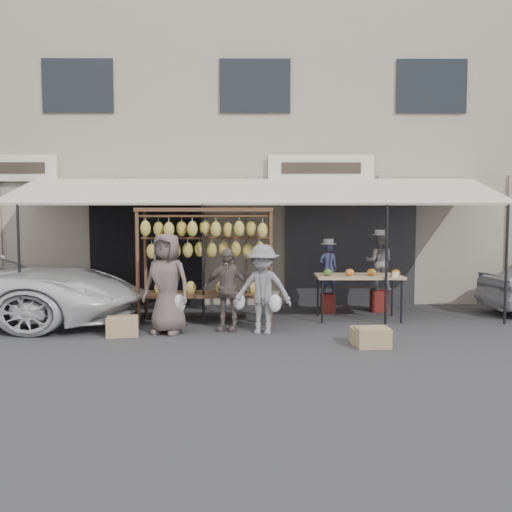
{
  "coord_description": "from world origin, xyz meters",
  "views": [
    {
      "loc": [
        -0.06,
        -9.66,
        2.16
      ],
      "look_at": [
        0.01,
        1.4,
        1.3
      ],
      "focal_mm": 40.0,
      "sensor_mm": 36.0,
      "label": 1
    }
  ],
  "objects_px": {
    "vendor_left": "(328,268)",
    "vendor_right": "(379,262)",
    "produce_table": "(359,277)",
    "crate_near_b": "(373,337)",
    "customer_left": "(167,283)",
    "crate_far": "(122,326)",
    "customer_right": "(263,289)",
    "banana_rack": "(205,242)",
    "customer_mid": "(227,290)",
    "crate_near_a": "(365,336)"
  },
  "relations": [
    {
      "from": "vendor_left",
      "to": "vendor_right",
      "type": "xyz_separation_m",
      "value": [
        1.12,
        0.15,
        0.12
      ]
    },
    {
      "from": "produce_table",
      "to": "vendor_left",
      "type": "relative_size",
      "value": 1.55
    },
    {
      "from": "produce_table",
      "to": "crate_near_b",
      "type": "distance_m",
      "value": 2.43
    },
    {
      "from": "customer_left",
      "to": "crate_far",
      "type": "distance_m",
      "value": 1.07
    },
    {
      "from": "produce_table",
      "to": "vendor_right",
      "type": "distance_m",
      "value": 1.16
    },
    {
      "from": "vendor_right",
      "to": "customer_right",
      "type": "relative_size",
      "value": 0.78
    },
    {
      "from": "produce_table",
      "to": "vendor_right",
      "type": "xyz_separation_m",
      "value": [
        0.62,
        0.96,
        0.22
      ]
    },
    {
      "from": "banana_rack",
      "to": "customer_mid",
      "type": "height_order",
      "value": "banana_rack"
    },
    {
      "from": "banana_rack",
      "to": "produce_table",
      "type": "xyz_separation_m",
      "value": [
        3.03,
        0.28,
        -0.71
      ]
    },
    {
      "from": "produce_table",
      "to": "customer_mid",
      "type": "height_order",
      "value": "customer_mid"
    },
    {
      "from": "customer_right",
      "to": "crate_near_a",
      "type": "xyz_separation_m",
      "value": [
        1.66,
        -0.81,
        -0.66
      ]
    },
    {
      "from": "banana_rack",
      "to": "vendor_right",
      "type": "relative_size",
      "value": 2.11
    },
    {
      "from": "customer_mid",
      "to": "crate_near_b",
      "type": "bearing_deg",
      "value": -16.16
    },
    {
      "from": "customer_left",
      "to": "customer_mid",
      "type": "height_order",
      "value": "customer_left"
    },
    {
      "from": "vendor_left",
      "to": "customer_left",
      "type": "xyz_separation_m",
      "value": [
        -3.13,
        -2.07,
        -0.06
      ]
    },
    {
      "from": "produce_table",
      "to": "customer_right",
      "type": "height_order",
      "value": "customer_right"
    },
    {
      "from": "crate_far",
      "to": "banana_rack",
      "type": "bearing_deg",
      "value": 40.37
    },
    {
      "from": "vendor_left",
      "to": "customer_left",
      "type": "distance_m",
      "value": 3.76
    },
    {
      "from": "produce_table",
      "to": "crate_near_b",
      "type": "height_order",
      "value": "produce_table"
    },
    {
      "from": "banana_rack",
      "to": "crate_far",
      "type": "distance_m",
      "value": 2.28
    },
    {
      "from": "produce_table",
      "to": "customer_left",
      "type": "distance_m",
      "value": 3.85
    },
    {
      "from": "customer_left",
      "to": "crate_near_b",
      "type": "relative_size",
      "value": 3.41
    },
    {
      "from": "customer_mid",
      "to": "crate_near_a",
      "type": "height_order",
      "value": "customer_mid"
    },
    {
      "from": "vendor_right",
      "to": "crate_far",
      "type": "xyz_separation_m",
      "value": [
        -5.01,
        -2.4,
        -0.92
      ]
    },
    {
      "from": "banana_rack",
      "to": "crate_near_a",
      "type": "distance_m",
      "value": 3.58
    },
    {
      "from": "crate_near_b",
      "to": "crate_far",
      "type": "distance_m",
      "value": 4.28
    },
    {
      "from": "vendor_right",
      "to": "customer_mid",
      "type": "xyz_separation_m",
      "value": [
        -3.2,
        -1.98,
        -0.33
      ]
    },
    {
      "from": "banana_rack",
      "to": "vendor_left",
      "type": "height_order",
      "value": "banana_rack"
    },
    {
      "from": "vendor_left",
      "to": "crate_near_a",
      "type": "distance_m",
      "value": 3.01
    },
    {
      "from": "customer_right",
      "to": "crate_far",
      "type": "distance_m",
      "value": 2.54
    },
    {
      "from": "vendor_right",
      "to": "crate_near_b",
      "type": "distance_m",
      "value": 3.5
    },
    {
      "from": "customer_left",
      "to": "crate_near_a",
      "type": "distance_m",
      "value": 3.53
    },
    {
      "from": "vendor_left",
      "to": "vendor_right",
      "type": "distance_m",
      "value": 1.14
    },
    {
      "from": "banana_rack",
      "to": "crate_near_b",
      "type": "bearing_deg",
      "value": -35.74
    },
    {
      "from": "vendor_left",
      "to": "customer_mid",
      "type": "distance_m",
      "value": 2.78
    },
    {
      "from": "customer_right",
      "to": "crate_near_a",
      "type": "bearing_deg",
      "value": -16.46
    },
    {
      "from": "customer_left",
      "to": "crate_near_a",
      "type": "relative_size",
      "value": 4.04
    },
    {
      "from": "produce_table",
      "to": "customer_right",
      "type": "xyz_separation_m",
      "value": [
        -1.94,
        -1.26,
        -0.07
      ]
    },
    {
      "from": "customer_left",
      "to": "customer_right",
      "type": "distance_m",
      "value": 1.7
    },
    {
      "from": "customer_mid",
      "to": "crate_near_a",
      "type": "bearing_deg",
      "value": -12.13
    },
    {
      "from": "customer_left",
      "to": "vendor_left",
      "type": "bearing_deg",
      "value": 53.06
    },
    {
      "from": "customer_left",
      "to": "customer_right",
      "type": "height_order",
      "value": "customer_left"
    },
    {
      "from": "produce_table",
      "to": "vendor_right",
      "type": "height_order",
      "value": "vendor_right"
    },
    {
      "from": "banana_rack",
      "to": "vendor_right",
      "type": "bearing_deg",
      "value": 18.71
    },
    {
      "from": "banana_rack",
      "to": "produce_table",
      "type": "distance_m",
      "value": 3.13
    },
    {
      "from": "produce_table",
      "to": "vendor_left",
      "type": "distance_m",
      "value": 0.96
    },
    {
      "from": "crate_near_a",
      "to": "produce_table",
      "type": "bearing_deg",
      "value": 82.18
    },
    {
      "from": "banana_rack",
      "to": "crate_far",
      "type": "xyz_separation_m",
      "value": [
        -1.37,
        -1.16,
        -1.41
      ]
    },
    {
      "from": "customer_left",
      "to": "crate_far",
      "type": "height_order",
      "value": "customer_left"
    },
    {
      "from": "customer_right",
      "to": "customer_left",
      "type": "bearing_deg",
      "value": -170.56
    }
  ]
}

